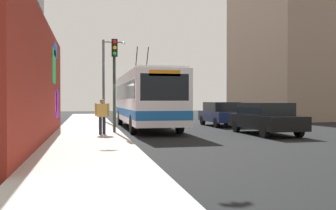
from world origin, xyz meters
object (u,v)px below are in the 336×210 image
city_bus (146,98)px  traffic_light (114,70)px  parked_car_black (265,118)px  pedestrian_at_curb (102,114)px  parked_car_navy (221,113)px  street_lamp (106,74)px

city_bus → traffic_light: size_ratio=2.51×
city_bus → parked_car_black: (-5.15, -5.20, -1.00)m
pedestrian_at_curb → traffic_light: bearing=-31.4°
city_bus → parked_car_black: size_ratio=2.33×
parked_car_navy → street_lamp: street_lamp is taller
parked_car_navy → pedestrian_at_curb: 9.97m
parked_car_black → pedestrian_at_curb: 7.98m
parked_car_black → pedestrian_at_curb: pedestrian_at_curb is taller
parked_car_black → pedestrian_at_curb: bearing=89.1°
street_lamp → pedestrian_at_curb: bearing=176.1°
pedestrian_at_curb → street_lamp: bearing=-3.9°
street_lamp → traffic_light: bearing=179.4°
parked_car_black → parked_car_navy: 6.09m
parked_car_black → parked_car_navy: size_ratio=1.15×
pedestrian_at_curb → street_lamp: street_lamp is taller
parked_car_navy → street_lamp: (4.85, 7.25, 2.82)m
city_bus → parked_car_black: 7.39m
city_bus → traffic_light: (-4.00, 2.15, 1.34)m
city_bus → street_lamp: street_lamp is taller
city_bus → street_lamp: size_ratio=1.88×
city_bus → pedestrian_at_curb: size_ratio=7.02×
city_bus → pedestrian_at_curb: 5.79m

